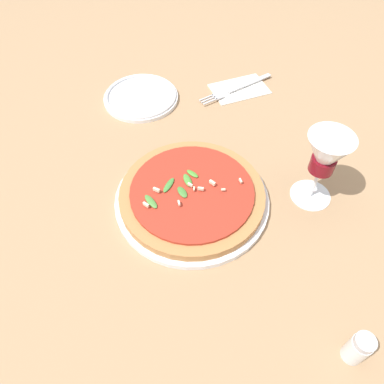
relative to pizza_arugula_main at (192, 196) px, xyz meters
The scene contains 7 objects.
ground_plane 0.03m from the pizza_arugula_main, 69.38° to the right, with size 6.00×6.00×0.00m, color #9E7A56.
pizza_arugula_main is the anchor object (origin of this frame).
wine_glass 0.26m from the pizza_arugula_main, 165.00° to the left, with size 0.09×0.09×0.16m.
napkin 0.39m from the pizza_arugula_main, 127.15° to the right, with size 0.15×0.10×0.01m.
fork 0.39m from the pizza_arugula_main, 126.38° to the right, with size 0.22×0.07×0.00m.
side_plate_white 0.36m from the pizza_arugula_main, 87.04° to the right, with size 0.19×0.19×0.02m.
shaker_pepper 0.38m from the pizza_arugula_main, 110.81° to the left, with size 0.03×0.03×0.07m.
Camera 1 is at (0.14, 0.46, 0.60)m, focal length 35.00 mm.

